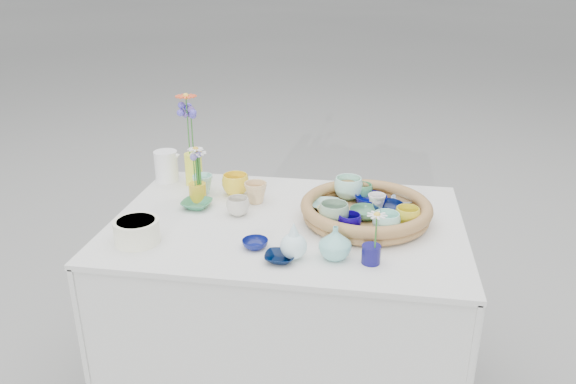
# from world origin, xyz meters

# --- Properties ---
(wicker_tray) EXTENTS (0.47, 0.47, 0.08)m
(wicker_tray) POSITION_xyz_m (0.28, 0.05, 0.80)
(wicker_tray) COLOR olive
(wicker_tray) RESTS_ON display_table
(tray_ceramic_0) EXTENTS (0.16, 0.16, 0.04)m
(tray_ceramic_0) POSITION_xyz_m (0.30, 0.15, 0.80)
(tray_ceramic_0) COLOR #020663
(tray_ceramic_0) RESTS_ON wicker_tray
(tray_ceramic_1) EXTENTS (0.15, 0.15, 0.04)m
(tray_ceramic_1) POSITION_xyz_m (0.36, 0.09, 0.80)
(tray_ceramic_1) COLOR #081344
(tray_ceramic_1) RESTS_ON wicker_tray
(tray_ceramic_2) EXTENTS (0.10, 0.10, 0.07)m
(tray_ceramic_2) POSITION_xyz_m (0.42, -0.01, 0.82)
(tray_ceramic_2) COLOR yellow
(tray_ceramic_2) RESTS_ON wicker_tray
(tray_ceramic_3) EXTENTS (0.12, 0.12, 0.03)m
(tray_ceramic_3) POSITION_xyz_m (0.28, 0.03, 0.80)
(tray_ceramic_3) COLOR #457D59
(tray_ceramic_3) RESTS_ON wicker_tray
(tray_ceramic_4) EXTENTS (0.13, 0.13, 0.08)m
(tray_ceramic_4) POSITION_xyz_m (0.17, -0.05, 0.82)
(tray_ceramic_4) COLOR #87AB8A
(tray_ceramic_4) RESTS_ON wicker_tray
(tray_ceramic_5) EXTENTS (0.13, 0.13, 0.03)m
(tray_ceramic_5) POSITION_xyz_m (0.13, 0.09, 0.80)
(tray_ceramic_5) COLOR #8EC3BA
(tray_ceramic_5) RESTS_ON wicker_tray
(tray_ceramic_6) EXTENTS (0.11, 0.11, 0.09)m
(tray_ceramic_6) POSITION_xyz_m (0.21, 0.20, 0.83)
(tray_ceramic_6) COLOR #B5F9E4
(tray_ceramic_6) RESTS_ON wicker_tray
(tray_ceramic_7) EXTENTS (0.08, 0.08, 0.06)m
(tray_ceramic_7) POSITION_xyz_m (0.32, 0.11, 0.81)
(tray_ceramic_7) COLOR white
(tray_ceramic_7) RESTS_ON wicker_tray
(tray_ceramic_8) EXTENTS (0.09, 0.09, 0.02)m
(tray_ceramic_8) POSITION_xyz_m (0.41, 0.19, 0.79)
(tray_ceramic_8) COLOR #9FC4FF
(tray_ceramic_8) RESTS_ON wicker_tray
(tray_ceramic_9) EXTENTS (0.10, 0.10, 0.06)m
(tray_ceramic_9) POSITION_xyz_m (0.23, -0.09, 0.81)
(tray_ceramic_9) COLOR #0C0064
(tray_ceramic_9) RESTS_ON wicker_tray
(tray_ceramic_10) EXTENTS (0.12, 0.12, 0.03)m
(tray_ceramic_10) POSITION_xyz_m (0.15, 0.04, 0.80)
(tray_ceramic_10) COLOR #FFDE88
(tray_ceramic_10) RESTS_ON wicker_tray
(tray_ceramic_11) EXTENTS (0.11, 0.11, 0.07)m
(tray_ceramic_11) POSITION_xyz_m (0.35, -0.08, 0.82)
(tray_ceramic_11) COLOR #A3E8D5
(tray_ceramic_11) RESTS_ON wicker_tray
(tray_ceramic_12) EXTENTS (0.09, 0.09, 0.06)m
(tray_ceramic_12) POSITION_xyz_m (0.26, 0.22, 0.81)
(tray_ceramic_12) COLOR #45985F
(tray_ceramic_12) RESTS_ON wicker_tray
(loose_ceramic_0) EXTENTS (0.14, 0.14, 0.08)m
(loose_ceramic_0) POSITION_xyz_m (-0.25, 0.22, 0.81)
(loose_ceramic_0) COLOR yellow
(loose_ceramic_0) RESTS_ON display_table
(loose_ceramic_1) EXTENTS (0.09, 0.09, 0.08)m
(loose_ceramic_1) POSITION_xyz_m (-0.15, 0.15, 0.81)
(loose_ceramic_1) COLOR #DFB97E
(loose_ceramic_1) RESTS_ON display_table
(loose_ceramic_2) EXTENTS (0.13, 0.13, 0.03)m
(loose_ceramic_2) POSITION_xyz_m (-0.36, 0.06, 0.78)
(loose_ceramic_2) COLOR #358058
(loose_ceramic_2) RESTS_ON display_table
(loose_ceramic_3) EXTENTS (0.11, 0.11, 0.07)m
(loose_ceramic_3) POSITION_xyz_m (-0.19, 0.02, 0.80)
(loose_ceramic_3) COLOR beige
(loose_ceramic_3) RESTS_ON display_table
(loose_ceramic_4) EXTENTS (0.11, 0.11, 0.03)m
(loose_ceramic_4) POSITION_xyz_m (-0.07, -0.22, 0.78)
(loose_ceramic_4) COLOR navy
(loose_ceramic_4) RESTS_ON display_table
(loose_ceramic_5) EXTENTS (0.10, 0.10, 0.08)m
(loose_ceramic_5) POSITION_xyz_m (-0.38, 0.21, 0.80)
(loose_ceramic_5) COLOR #A3E6D1
(loose_ceramic_5) RESTS_ON display_table
(loose_ceramic_6) EXTENTS (0.10, 0.10, 0.02)m
(loose_ceramic_6) POSITION_xyz_m (0.03, -0.29, 0.78)
(loose_ceramic_6) COLOR black
(loose_ceramic_6) RESTS_ON display_table
(fluted_bowl) EXTENTS (0.17, 0.17, 0.08)m
(fluted_bowl) POSITION_xyz_m (-0.47, -0.24, 0.80)
(fluted_bowl) COLOR white
(fluted_bowl) RESTS_ON display_table
(bud_vase_paleblue) EXTENTS (0.11, 0.11, 0.13)m
(bud_vase_paleblue) POSITION_xyz_m (0.06, -0.27, 0.83)
(bud_vase_paleblue) COLOR white
(bud_vase_paleblue) RESTS_ON display_table
(bud_vase_seafoam) EXTENTS (0.13, 0.13, 0.11)m
(bud_vase_seafoam) POSITION_xyz_m (0.19, -0.25, 0.82)
(bud_vase_seafoam) COLOR #7BC8C0
(bud_vase_seafoam) RESTS_ON display_table
(bud_vase_cobalt) EXTENTS (0.07, 0.07, 0.06)m
(bud_vase_cobalt) POSITION_xyz_m (0.31, -0.26, 0.79)
(bud_vase_cobalt) COLOR #120E58
(bud_vase_cobalt) RESTS_ON display_table
(single_daisy) EXTENTS (0.07, 0.07, 0.13)m
(single_daisy) POSITION_xyz_m (0.32, -0.27, 0.88)
(single_daisy) COLOR white
(single_daisy) RESTS_ON bud_vase_cobalt
(tall_vase_yellow) EXTENTS (0.09, 0.09, 0.14)m
(tall_vase_yellow) POSITION_xyz_m (-0.45, 0.30, 0.83)
(tall_vase_yellow) COLOR #F1F439
(tall_vase_yellow) RESTS_ON display_table
(gerbera) EXTENTS (0.10, 0.10, 0.26)m
(gerbera) POSITION_xyz_m (-0.46, 0.29, 1.02)
(gerbera) COLOR #F45229
(gerbera) RESTS_ON tall_vase_yellow
(hydrangea) EXTENTS (0.09, 0.09, 0.25)m
(hydrangea) POSITION_xyz_m (-0.45, 0.31, 0.99)
(hydrangea) COLOR #624BA2
(hydrangea) RESTS_ON tall_vase_yellow
(white_pitcher) EXTENTS (0.16, 0.13, 0.13)m
(white_pitcher) POSITION_xyz_m (-0.57, 0.32, 0.83)
(white_pitcher) COLOR white
(white_pitcher) RESTS_ON display_table
(daisy_cup) EXTENTS (0.08, 0.08, 0.07)m
(daisy_cup) POSITION_xyz_m (-0.38, 0.13, 0.80)
(daisy_cup) COLOR gold
(daisy_cup) RESTS_ON display_table
(daisy_posy) EXTENTS (0.10, 0.10, 0.17)m
(daisy_posy) POSITION_xyz_m (-0.37, 0.12, 0.92)
(daisy_posy) COLOR white
(daisy_posy) RESTS_ON daisy_cup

